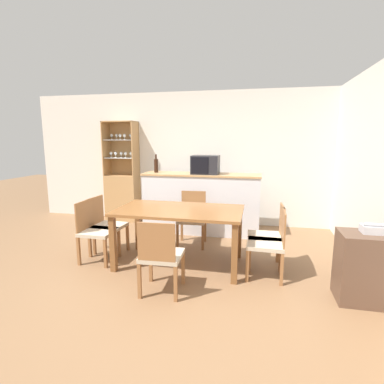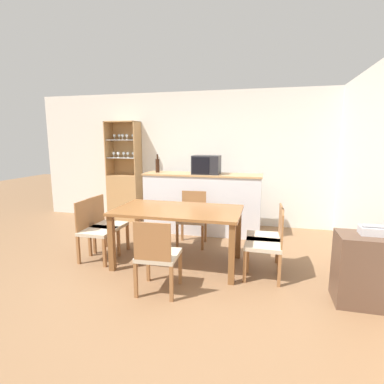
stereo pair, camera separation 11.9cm
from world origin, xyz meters
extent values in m
plane|color=brown|center=(0.00, 0.00, 0.00)|extent=(18.00, 18.00, 0.00)
cube|color=silver|center=(0.00, 2.63, 1.27)|extent=(6.80, 0.06, 2.55)
cube|color=silver|center=(0.24, 1.94, 0.51)|extent=(2.03, 0.51, 1.03)
cube|color=tan|center=(0.24, 1.94, 1.04)|extent=(2.06, 0.54, 0.03)
cube|color=tan|center=(-1.49, 2.42, 0.46)|extent=(0.65, 0.36, 0.93)
cube|color=tan|center=(-1.49, 2.59, 1.46)|extent=(0.65, 0.02, 1.07)
cube|color=tan|center=(-1.81, 2.42, 1.46)|extent=(0.02, 0.36, 1.07)
cube|color=tan|center=(-1.17, 2.42, 1.46)|extent=(0.02, 0.36, 1.07)
cube|color=tan|center=(-1.49, 2.42, 1.99)|extent=(0.65, 0.36, 0.02)
cube|color=white|center=(-1.49, 2.42, 1.28)|extent=(0.60, 0.32, 0.01)
cube|color=white|center=(-1.49, 2.42, 1.63)|extent=(0.60, 0.32, 0.01)
cylinder|color=white|center=(-1.69, 2.39, 1.29)|extent=(0.04, 0.04, 0.01)
cylinder|color=white|center=(-1.69, 2.39, 1.32)|extent=(0.01, 0.01, 0.06)
sphere|color=white|center=(-1.69, 2.39, 1.37)|extent=(0.06, 0.06, 0.06)
cylinder|color=white|center=(-1.69, 2.44, 1.64)|extent=(0.04, 0.04, 0.01)
cylinder|color=white|center=(-1.69, 2.44, 1.67)|extent=(0.01, 0.01, 0.06)
sphere|color=white|center=(-1.69, 2.44, 1.72)|extent=(0.06, 0.06, 0.06)
cylinder|color=white|center=(-1.59, 2.38, 1.29)|extent=(0.04, 0.04, 0.01)
cylinder|color=white|center=(-1.59, 2.38, 1.32)|extent=(0.01, 0.01, 0.06)
sphere|color=white|center=(-1.59, 2.38, 1.37)|extent=(0.06, 0.06, 0.06)
cylinder|color=white|center=(-1.59, 2.46, 1.64)|extent=(0.04, 0.04, 0.01)
cylinder|color=white|center=(-1.59, 2.46, 1.67)|extent=(0.01, 0.01, 0.06)
sphere|color=white|center=(-1.59, 2.46, 1.72)|extent=(0.06, 0.06, 0.06)
cylinder|color=white|center=(-1.49, 2.42, 1.29)|extent=(0.04, 0.04, 0.01)
cylinder|color=white|center=(-1.49, 2.42, 1.32)|extent=(0.01, 0.01, 0.06)
sphere|color=white|center=(-1.49, 2.42, 1.37)|extent=(0.06, 0.06, 0.06)
cylinder|color=white|center=(-1.49, 2.40, 1.64)|extent=(0.04, 0.04, 0.01)
cylinder|color=white|center=(-1.49, 2.40, 1.67)|extent=(0.01, 0.01, 0.06)
sphere|color=white|center=(-1.49, 2.40, 1.72)|extent=(0.06, 0.06, 0.06)
cylinder|color=white|center=(-1.39, 2.41, 1.29)|extent=(0.04, 0.04, 0.01)
cylinder|color=white|center=(-1.39, 2.41, 1.32)|extent=(0.01, 0.01, 0.06)
sphere|color=white|center=(-1.39, 2.41, 1.37)|extent=(0.06, 0.06, 0.06)
cylinder|color=white|center=(-1.39, 2.39, 1.64)|extent=(0.04, 0.04, 0.01)
cylinder|color=white|center=(-1.39, 2.39, 1.67)|extent=(0.01, 0.01, 0.06)
sphere|color=white|center=(-1.39, 2.39, 1.72)|extent=(0.06, 0.06, 0.06)
cylinder|color=white|center=(-1.29, 2.45, 1.29)|extent=(0.04, 0.04, 0.01)
cylinder|color=white|center=(-1.29, 2.45, 1.32)|extent=(0.01, 0.01, 0.06)
sphere|color=white|center=(-1.29, 2.45, 1.37)|extent=(0.06, 0.06, 0.06)
cylinder|color=white|center=(-1.29, 2.46, 1.64)|extent=(0.04, 0.04, 0.01)
cylinder|color=white|center=(-1.29, 2.46, 1.67)|extent=(0.01, 0.01, 0.06)
sphere|color=white|center=(-1.29, 2.46, 1.72)|extent=(0.06, 0.06, 0.06)
cube|color=brown|center=(0.23, 0.49, 0.74)|extent=(1.63, 0.92, 0.04)
cube|color=brown|center=(-0.53, 0.09, 0.36)|extent=(0.07, 0.07, 0.72)
cube|color=brown|center=(0.98, 0.09, 0.36)|extent=(0.07, 0.07, 0.72)
cube|color=brown|center=(-0.53, 0.90, 0.36)|extent=(0.07, 0.07, 0.72)
cube|color=brown|center=(0.98, 0.90, 0.36)|extent=(0.07, 0.07, 0.72)
cube|color=#C1B299|center=(0.23, 1.24, 0.41)|extent=(0.46, 0.46, 0.05)
cube|color=#936038|center=(0.21, 1.44, 0.63)|extent=(0.39, 0.05, 0.40)
cube|color=#936038|center=(0.44, 1.06, 0.19)|extent=(0.04, 0.04, 0.39)
cube|color=#936038|center=(0.05, 1.03, 0.19)|extent=(0.04, 0.04, 0.39)
cube|color=#936038|center=(0.41, 1.45, 0.19)|extent=(0.04, 0.04, 0.39)
cube|color=#936038|center=(0.02, 1.42, 0.19)|extent=(0.04, 0.04, 0.39)
cube|color=#C1B299|center=(1.33, 0.36, 0.41)|extent=(0.44, 0.44, 0.05)
cube|color=#936038|center=(1.53, 0.35, 0.63)|extent=(0.03, 0.39, 0.40)
cube|color=#936038|center=(1.13, 0.17, 0.19)|extent=(0.04, 0.04, 0.39)
cube|color=#936038|center=(1.14, 0.55, 0.19)|extent=(0.04, 0.04, 0.39)
cube|color=#936038|center=(1.51, 0.16, 0.19)|extent=(0.04, 0.04, 0.39)
cube|color=#936038|center=(1.53, 0.54, 0.19)|extent=(0.04, 0.04, 0.39)
cube|color=#C1B299|center=(-0.87, 0.63, 0.41)|extent=(0.45, 0.45, 0.05)
cube|color=#936038|center=(-1.07, 0.64, 0.63)|extent=(0.04, 0.39, 0.40)
cube|color=#936038|center=(-0.67, 0.82, 0.19)|extent=(0.04, 0.04, 0.39)
cube|color=#936038|center=(-0.69, 0.43, 0.19)|extent=(0.04, 0.04, 0.39)
cube|color=#936038|center=(-1.05, 0.84, 0.19)|extent=(0.04, 0.04, 0.39)
cube|color=#936038|center=(-1.07, 0.45, 0.19)|extent=(0.04, 0.04, 0.39)
cube|color=#C1B299|center=(1.33, 0.63, 0.41)|extent=(0.45, 0.45, 0.05)
cube|color=#936038|center=(1.53, 0.64, 0.63)|extent=(0.04, 0.39, 0.40)
cube|color=#936038|center=(1.14, 0.43, 0.19)|extent=(0.04, 0.04, 0.39)
cube|color=#936038|center=(1.12, 0.82, 0.19)|extent=(0.04, 0.04, 0.39)
cube|color=#936038|center=(1.53, 0.45, 0.19)|extent=(0.04, 0.04, 0.39)
cube|color=#936038|center=(1.51, 0.84, 0.19)|extent=(0.04, 0.04, 0.39)
cube|color=#C1B299|center=(0.23, -0.25, 0.41)|extent=(0.45, 0.45, 0.05)
cube|color=#936038|center=(0.24, -0.45, 0.63)|extent=(0.39, 0.04, 0.40)
cube|color=#936038|center=(0.03, -0.07, 0.19)|extent=(0.04, 0.04, 0.39)
cube|color=#936038|center=(0.41, -0.05, 0.19)|extent=(0.04, 0.04, 0.39)
cube|color=#936038|center=(0.05, -0.45, 0.19)|extent=(0.04, 0.04, 0.39)
cube|color=#936038|center=(0.43, -0.43, 0.19)|extent=(0.04, 0.04, 0.39)
cube|color=#C1B299|center=(-0.87, 0.36, 0.41)|extent=(0.43, 0.43, 0.05)
cube|color=#936038|center=(-1.07, 0.36, 0.63)|extent=(0.02, 0.39, 0.40)
cube|color=#936038|center=(-0.68, 0.55, 0.19)|extent=(0.04, 0.04, 0.39)
cube|color=#936038|center=(-0.68, 0.16, 0.19)|extent=(0.04, 0.04, 0.39)
cube|color=#936038|center=(-1.06, 0.55, 0.19)|extent=(0.04, 0.04, 0.39)
cube|color=#936038|center=(-1.06, 0.16, 0.19)|extent=(0.04, 0.04, 0.39)
cube|color=#232328|center=(0.32, 1.90, 1.22)|extent=(0.46, 0.34, 0.32)
cube|color=black|center=(0.26, 1.73, 1.22)|extent=(0.30, 0.01, 0.28)
cylinder|color=black|center=(-0.59, 1.94, 1.18)|extent=(0.07, 0.07, 0.24)
cylinder|color=black|center=(-0.59, 1.94, 1.34)|extent=(0.03, 0.03, 0.09)
cube|color=brown|center=(2.30, 0.00, 0.36)|extent=(0.50, 0.40, 0.72)
cube|color=brown|center=(2.30, 0.00, 0.40)|extent=(0.46, 0.36, 0.02)
cube|color=#B7B7BC|center=(2.35, 0.03, 0.76)|extent=(0.21, 0.16, 0.08)
cylinder|color=#B7B7BC|center=(2.35, 0.00, 0.82)|extent=(0.19, 0.03, 0.03)
camera|label=1|loc=(1.21, -3.17, 1.65)|focal=28.00mm
camera|label=2|loc=(1.32, -3.14, 1.65)|focal=28.00mm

